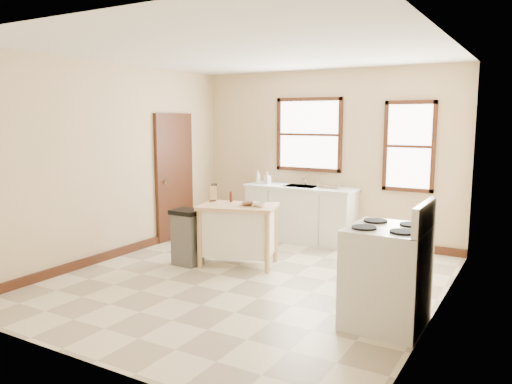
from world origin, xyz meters
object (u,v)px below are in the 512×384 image
(soap_bottle_b, at_px, (268,178))
(gas_stove, at_px, (387,263))
(soap_bottle_a, at_px, (258,177))
(kitchen_island, at_px, (238,235))
(bowl_b, at_px, (259,204))
(trash_bin, at_px, (187,237))
(bowl_a, at_px, (247,204))
(bowl_c, at_px, (260,205))
(knife_block, at_px, (213,194))
(dish_rack, at_px, (331,186))
(pepper_grinder, at_px, (231,197))

(soap_bottle_b, bearing_deg, gas_stove, -29.21)
(soap_bottle_a, bearing_deg, kitchen_island, -45.26)
(bowl_b, distance_m, gas_stove, 2.34)
(trash_bin, xyz_separation_m, gas_stove, (2.96, -0.65, 0.24))
(gas_stove, bearing_deg, bowl_a, 155.54)
(gas_stove, bearing_deg, soap_bottle_b, 136.49)
(bowl_c, bearing_deg, kitchen_island, -174.68)
(kitchen_island, xyz_separation_m, gas_stove, (2.33, -0.98, 0.20))
(trash_bin, bearing_deg, kitchen_island, 29.51)
(soap_bottle_b, relative_size, knife_block, 0.98)
(trash_bin, height_order, gas_stove, gas_stove)
(soap_bottle_a, height_order, trash_bin, soap_bottle_a)
(gas_stove, bearing_deg, bowl_c, 153.27)
(soap_bottle_a, distance_m, dish_rack, 1.35)
(dish_rack, height_order, bowl_b, dish_rack)
(bowl_c, distance_m, trash_bin, 1.12)
(dish_rack, relative_size, bowl_c, 2.04)
(soap_bottle_b, height_order, knife_block, soap_bottle_b)
(knife_block, relative_size, gas_stove, 0.16)
(dish_rack, xyz_separation_m, kitchen_island, (-0.71, -1.62, -0.54))
(soap_bottle_a, relative_size, bowl_a, 1.20)
(soap_bottle_a, bearing_deg, bowl_a, -41.25)
(knife_block, height_order, bowl_c, knife_block)
(kitchen_island, bearing_deg, dish_rack, 49.47)
(trash_bin, bearing_deg, knife_block, 73.55)
(knife_block, xyz_separation_m, bowl_b, (0.76, 0.00, -0.08))
(bowl_b, height_order, bowl_c, bowl_c)
(kitchen_island, relative_size, pepper_grinder, 6.89)
(soap_bottle_a, relative_size, gas_stove, 0.17)
(soap_bottle_b, xyz_separation_m, gas_stove, (2.80, -2.65, -0.39))
(bowl_b, height_order, trash_bin, bowl_b)
(soap_bottle_b, bearing_deg, soap_bottle_a, -159.35)
(pepper_grinder, bearing_deg, soap_bottle_b, 99.36)
(gas_stove, bearing_deg, dish_rack, 121.99)
(bowl_b, distance_m, trash_bin, 1.10)
(soap_bottle_b, xyz_separation_m, bowl_b, (0.73, -1.57, -0.15))
(knife_block, relative_size, pepper_grinder, 1.33)
(dish_rack, bearing_deg, trash_bin, -105.47)
(bowl_b, height_order, gas_stove, gas_stove)
(dish_rack, relative_size, bowl_b, 2.23)
(soap_bottle_a, height_order, bowl_c, soap_bottle_a)
(bowl_a, bearing_deg, knife_block, 172.88)
(soap_bottle_b, relative_size, gas_stove, 0.16)
(soap_bottle_a, height_order, knife_block, soap_bottle_a)
(soap_bottle_b, height_order, pepper_grinder, soap_bottle_b)
(kitchen_island, bearing_deg, trash_bin, -168.72)
(soap_bottle_b, xyz_separation_m, pepper_grinder, (0.25, -1.52, -0.10))
(dish_rack, distance_m, bowl_a, 1.70)
(pepper_grinder, bearing_deg, kitchen_island, -35.27)
(soap_bottle_b, xyz_separation_m, kitchen_island, (0.46, -1.67, -0.60))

